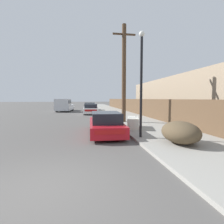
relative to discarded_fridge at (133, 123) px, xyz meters
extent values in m
plane|color=#4F4C49|center=(-3.94, -6.83, -0.46)|extent=(220.00, 220.00, 0.00)
cube|color=gray|center=(1.36, 16.67, -0.40)|extent=(4.20, 63.00, 0.12)
cube|color=silver|center=(0.00, 0.00, -0.01)|extent=(1.13, 1.89, 0.64)
cube|color=white|center=(0.00, 0.00, 0.32)|extent=(1.09, 1.82, 0.03)
cube|color=#333335|center=(0.33, 0.48, 0.35)|extent=(0.08, 0.20, 0.02)
cube|color=gray|center=(0.08, 0.27, 0.34)|extent=(0.69, 0.25, 0.01)
cube|color=gray|center=(-0.07, -0.26, 0.34)|extent=(0.69, 0.25, 0.01)
cube|color=red|center=(-1.85, -0.85, -0.04)|extent=(1.89, 4.73, 0.54)
cube|color=black|center=(-1.87, -1.27, 0.50)|extent=(1.56, 2.29, 0.54)
cube|color=#B21414|center=(-1.93, -3.20, 0.06)|extent=(1.35, 0.08, 0.19)
cylinder|color=black|center=(-2.54, 0.63, -0.13)|extent=(0.22, 0.66, 0.65)
cylinder|color=black|center=(-1.06, 0.57, -0.13)|extent=(0.22, 0.66, 0.65)
cylinder|color=black|center=(-2.65, -2.27, -0.13)|extent=(0.22, 0.66, 0.65)
cylinder|color=black|center=(-1.16, -2.32, -0.13)|extent=(0.22, 0.66, 0.65)
cube|color=silver|center=(-2.17, 12.27, 0.01)|extent=(1.97, 4.63, 0.64)
cube|color=black|center=(-2.17, 12.09, 0.58)|extent=(1.65, 2.61, 0.50)
cube|color=#B21414|center=(-2.25, 9.97, 0.12)|extent=(1.41, 0.08, 0.22)
cylinder|color=black|center=(-2.90, 13.71, -0.14)|extent=(0.22, 0.64, 0.64)
cylinder|color=black|center=(-1.33, 13.66, -0.14)|extent=(0.22, 0.64, 0.64)
cylinder|color=black|center=(-3.00, 10.88, -0.14)|extent=(0.22, 0.64, 0.64)
cylinder|color=black|center=(-1.43, 10.82, -0.14)|extent=(0.22, 0.64, 0.64)
cube|color=silver|center=(-2.06, 18.31, 0.02)|extent=(2.09, 4.26, 0.66)
cube|color=black|center=(-2.08, 18.15, 0.61)|extent=(1.71, 2.42, 0.52)
cube|color=#B21414|center=(-2.21, 16.23, 0.13)|extent=(1.40, 0.13, 0.23)
cylinder|color=black|center=(-2.75, 19.65, -0.14)|extent=(0.25, 0.65, 0.64)
cylinder|color=black|center=(-1.19, 19.54, -0.14)|extent=(0.25, 0.65, 0.64)
cylinder|color=black|center=(-2.93, 17.09, -0.14)|extent=(0.25, 0.65, 0.64)
cylinder|color=black|center=(-1.38, 16.98, -0.14)|extent=(0.25, 0.65, 0.64)
cube|color=silver|center=(-5.98, 17.72, 0.15)|extent=(2.55, 5.75, 0.81)
cube|color=silver|center=(-6.11, 16.19, 1.01)|extent=(2.17, 2.67, 0.91)
cube|color=black|center=(-6.11, 16.19, 1.03)|extent=(2.21, 2.63, 0.50)
cylinder|color=black|center=(-5.24, 15.92, -0.07)|extent=(0.32, 0.80, 0.78)
cylinder|color=black|center=(-7.01, 16.07, -0.07)|extent=(0.32, 0.80, 0.78)
cylinder|color=black|center=(-4.95, 19.37, -0.07)|extent=(0.32, 0.80, 0.78)
cylinder|color=black|center=(-6.72, 19.52, -0.07)|extent=(0.32, 0.80, 0.78)
cylinder|color=#4C3826|center=(0.10, 3.05, 3.45)|extent=(0.33, 0.33, 7.57)
cube|color=#4C3826|center=(0.10, 3.05, 6.47)|extent=(1.80, 0.12, 0.12)
cylinder|color=black|center=(-0.37, -2.60, 2.00)|extent=(0.12, 0.12, 4.67)
sphere|color=white|center=(-0.37, -2.60, 4.47)|extent=(0.26, 0.26, 0.26)
ellipsoid|color=brown|center=(0.88, -3.97, 0.12)|extent=(1.41, 1.94, 0.91)
cube|color=brown|center=(3.31, 13.06, 0.56)|extent=(0.08, 39.14, 1.79)
cube|color=gray|center=(8.87, 7.46, 1.70)|extent=(6.00, 22.51, 4.30)
camera|label=1|loc=(-3.03, -10.53, 1.50)|focal=28.00mm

